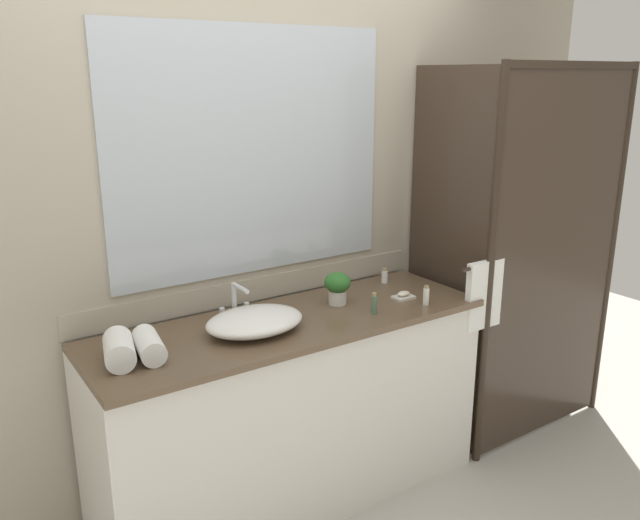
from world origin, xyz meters
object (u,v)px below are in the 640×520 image
(faucet, at_px, (236,306))
(amenity_bottle_body_wash, at_px, (385,276))
(soap_dish, at_px, (403,296))
(rolled_towel_middle, at_px, (149,345))
(amenity_bottle_lotion, at_px, (374,304))
(amenity_bottle_shampoo, at_px, (426,296))
(potted_plant, at_px, (338,286))
(rolled_towel_near_edge, at_px, (119,349))
(sink_basin, at_px, (255,321))

(faucet, height_order, amenity_bottle_body_wash, faucet)
(faucet, height_order, soap_dish, faucet)
(amenity_bottle_body_wash, relative_size, rolled_towel_middle, 0.36)
(soap_dish, bearing_deg, amenity_bottle_lotion, -161.68)
(faucet, xyz_separation_m, amenity_bottle_shampoo, (0.82, -0.34, -0.01))
(faucet, bearing_deg, amenity_bottle_body_wash, 1.74)
(amenity_bottle_body_wash, bearing_deg, amenity_bottle_shampoo, -97.81)
(amenity_bottle_shampoo, bearing_deg, faucet, 157.60)
(faucet, bearing_deg, potted_plant, -11.37)
(soap_dish, relative_size, rolled_towel_near_edge, 0.47)
(sink_basin, relative_size, faucet, 2.50)
(amenity_bottle_shampoo, xyz_separation_m, rolled_towel_near_edge, (-1.38, 0.17, 0.01))
(potted_plant, xyz_separation_m, soap_dish, (0.31, -0.12, -0.07))
(potted_plant, xyz_separation_m, amenity_bottle_shampoo, (0.34, -0.24, -0.04))
(potted_plant, distance_m, rolled_towel_near_edge, 1.05)
(amenity_bottle_lotion, xyz_separation_m, rolled_towel_near_edge, (-1.11, 0.12, 0.01))
(amenity_bottle_body_wash, bearing_deg, amenity_bottle_lotion, -135.44)
(amenity_bottle_body_wash, relative_size, rolled_towel_near_edge, 0.36)
(sink_basin, relative_size, rolled_towel_middle, 1.98)
(soap_dish, relative_size, rolled_towel_middle, 0.47)
(potted_plant, relative_size, rolled_towel_middle, 0.71)
(faucet, distance_m, soap_dish, 0.82)
(sink_basin, bearing_deg, faucet, 90.00)
(sink_basin, bearing_deg, amenity_bottle_lotion, -12.24)
(sink_basin, relative_size, rolled_towel_near_edge, 2.01)
(amenity_bottle_shampoo, bearing_deg, potted_plant, 144.48)
(faucet, xyz_separation_m, amenity_bottle_lotion, (0.54, -0.29, -0.01))
(potted_plant, bearing_deg, amenity_bottle_shampoo, -35.52)
(sink_basin, distance_m, rolled_towel_middle, 0.46)
(potted_plant, distance_m, rolled_towel_middle, 0.94)
(faucet, bearing_deg, rolled_towel_near_edge, -163.33)
(potted_plant, height_order, amenity_bottle_shampoo, potted_plant)
(faucet, bearing_deg, sink_basin, -90.00)
(sink_basin, height_order, rolled_towel_middle, rolled_towel_middle)
(potted_plant, bearing_deg, amenity_bottle_lotion, -72.64)
(soap_dish, height_order, rolled_towel_middle, rolled_towel_middle)
(soap_dish, height_order, amenity_bottle_body_wash, amenity_bottle_body_wash)
(faucet, distance_m, amenity_bottle_shampoo, 0.88)
(amenity_bottle_shampoo, relative_size, amenity_bottle_body_wash, 1.22)
(faucet, distance_m, rolled_towel_middle, 0.49)
(potted_plant, relative_size, amenity_bottle_body_wash, 1.99)
(amenity_bottle_body_wash, distance_m, rolled_towel_near_edge, 1.45)
(potted_plant, bearing_deg, rolled_towel_middle, -174.89)
(faucet, distance_m, rolled_towel_near_edge, 0.59)
(faucet, relative_size, potted_plant, 1.11)
(potted_plant, height_order, rolled_towel_near_edge, potted_plant)
(amenity_bottle_lotion, distance_m, rolled_towel_middle, 1.00)
(sink_basin, distance_m, potted_plant, 0.49)
(rolled_towel_middle, bearing_deg, soap_dish, -1.45)
(soap_dish, height_order, amenity_bottle_shampoo, amenity_bottle_shampoo)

